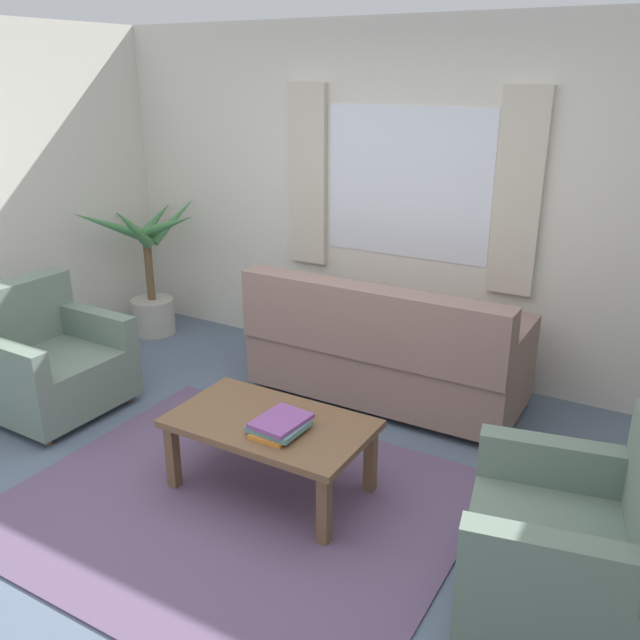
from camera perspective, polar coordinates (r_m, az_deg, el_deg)
ground_plane at (r=3.84m, az=-7.17°, el=-15.36°), size 6.24×6.24×0.00m
wall_back at (r=5.17m, az=7.55°, el=9.86°), size 5.32×0.12×2.60m
window_with_curtains at (r=5.07m, az=7.26°, el=11.38°), size 1.98×0.07×1.40m
area_rug at (r=3.83m, az=-7.17°, el=-15.29°), size 2.39×2.00×0.01m
couch at (r=4.74m, az=5.42°, el=-2.81°), size 1.90×0.82×0.92m
armchair_left at (r=4.99m, az=-22.22°, el=-3.29°), size 0.84×0.86×0.88m
armchair_right at (r=3.17m, az=21.15°, el=-17.57°), size 0.97×0.98×0.88m
coffee_table at (r=3.74m, az=-4.24°, el=-9.27°), size 1.10×0.64×0.44m
book_stack_on_table at (r=3.59m, az=-3.43°, el=-8.88°), size 0.27×0.32×0.07m
potted_plant at (r=6.10m, az=-14.25°, el=3.55°), size 1.13×1.12×1.24m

